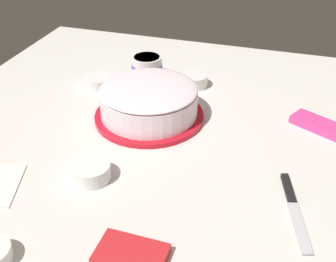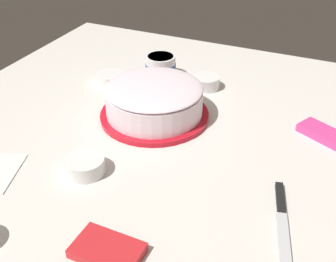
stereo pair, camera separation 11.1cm
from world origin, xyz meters
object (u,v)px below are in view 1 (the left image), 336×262
Objects in this scene: frosting_tub at (147,67)px; spreading_knife at (293,203)px; sprinkle_bowl_blue at (91,171)px; candy_box_lower at (131,255)px; candy_box_upper at (319,125)px; frosted_cake at (149,102)px; sprinkle_bowl_green at (194,80)px; sprinkle_bowl_pink at (96,81)px.

frosting_tub reaches higher than spreading_knife.
sprinkle_bowl_blue is at bearing 5.62° from spreading_knife.
candy_box_lower is 0.86× the size of candy_box_upper.
frosted_cake is 3.06× the size of frosting_tub.
sprinkle_bowl_pink is (0.31, 0.09, -0.00)m from sprinkle_bowl_green.
spreading_knife is at bearing 148.90° from sprinkle_bowl_pink.
frosted_cake is 0.27m from sprinkle_bowl_pink.
sprinkle_bowl_pink is 0.61× the size of candy_box_upper.
spreading_knife is (-0.42, 0.25, -0.05)m from frosted_cake.
frosted_cake is 2.04× the size of candy_box_upper.
frosting_tub is at bearing -144.79° from sprinkle_bowl_pink.
spreading_knife is 2.44× the size of sprinkle_bowl_blue.
frosted_cake is 2.36× the size of candy_box_lower.
sprinkle_bowl_pink is at bearing 22.69° from candy_box_upper.
sprinkle_bowl_pink is 0.71m from candy_box_upper.
candy_box_lower is at bearing 132.21° from sprinkle_bowl_blue.
frosted_cake is 0.25m from sprinkle_bowl_green.
candy_box_upper is at bearing 159.76° from sprinkle_bowl_green.
frosted_cake reaches higher than sprinkle_bowl_pink.
frosting_tub is at bearing -69.20° from frosted_cake.
sprinkle_bowl_green is 0.57× the size of candy_box_upper.
candy_box_upper is (-0.51, -0.39, -0.01)m from sprinkle_bowl_blue.
sprinkle_bowl_pink is at bearing -58.95° from candy_box_lower.
candy_box_lower is (-0.14, 0.49, -0.04)m from frosted_cake.
sprinkle_bowl_blue reaches higher than candy_box_upper.
sprinkle_bowl_green is (-0.08, -0.23, -0.03)m from frosted_cake.
frosting_tub is 0.77m from candy_box_lower.
sprinkle_bowl_green is (0.34, -0.49, 0.01)m from spreading_knife.
candy_box_upper is at bearing 175.61° from sprinkle_bowl_pink.
sprinkle_bowl_pink is at bearing -31.10° from spreading_knife.
frosted_cake is 1.35× the size of spreading_knife.
spreading_knife is 1.75× the size of candy_box_lower.
frosted_cake reaches higher than spreading_knife.
frosting_tub reaches higher than sprinkle_bowl_green.
sprinkle_bowl_green is (-0.17, 0.01, -0.02)m from frosting_tub.
candy_box_lower is at bearing 120.17° from sprinkle_bowl_pink.
frosting_tub reaches higher than sprinkle_bowl_blue.
frosting_tub reaches higher than sprinkle_bowl_pink.
sprinkle_bowl_blue is (0.46, 0.05, 0.02)m from spreading_knife.
sprinkle_bowl_pink is (0.65, -0.39, 0.01)m from spreading_knife.
sprinkle_bowl_pink is (0.19, -0.44, -0.00)m from sprinkle_bowl_blue.
sprinkle_bowl_pink is 0.71× the size of candy_box_lower.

